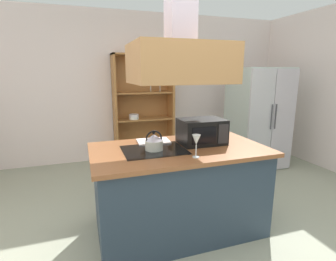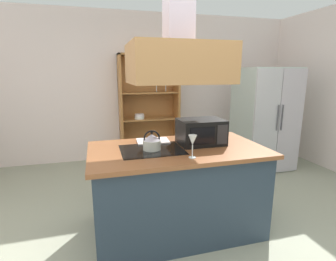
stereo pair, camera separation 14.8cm
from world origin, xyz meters
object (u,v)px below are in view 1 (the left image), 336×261
object	(u,v)px
dish_cabinet	(143,114)
cutting_board	(153,141)
refrigerator	(258,118)
kettle	(154,142)
wine_glass_on_counter	(196,141)
microwave	(202,131)

from	to	relation	value
dish_cabinet	cutting_board	xyz separation A→B (m)	(-0.38, -2.10, 0.05)
refrigerator	kettle	world-z (taller)	refrigerator
dish_cabinet	kettle	distance (m)	2.43
wine_glass_on_counter	cutting_board	bearing A→B (deg)	109.91
refrigerator	wine_glass_on_counter	xyz separation A→B (m)	(-1.96, -1.71, 0.20)
microwave	wine_glass_on_counter	bearing A→B (deg)	-121.52
kettle	wine_glass_on_counter	distance (m)	0.44
dish_cabinet	kettle	xyz separation A→B (m)	(-0.45, -2.39, 0.12)
kettle	cutting_board	distance (m)	0.30
kettle	dish_cabinet	bearing A→B (deg)	79.35
cutting_board	wine_glass_on_counter	size ratio (longest dim) A/B	1.65
refrigerator	wine_glass_on_counter	world-z (taller)	refrigerator
dish_cabinet	microwave	world-z (taller)	dish_cabinet
refrigerator	microwave	distance (m)	2.17
wine_glass_on_counter	kettle	bearing A→B (deg)	132.00
dish_cabinet	microwave	distance (m)	2.32
cutting_board	wine_glass_on_counter	bearing A→B (deg)	-70.09
refrigerator	dish_cabinet	world-z (taller)	dish_cabinet
wine_glass_on_counter	refrigerator	bearing A→B (deg)	41.17
refrigerator	dish_cabinet	bearing A→B (deg)	151.08
refrigerator	cutting_board	xyz separation A→B (m)	(-2.18, -1.10, 0.06)
microwave	dish_cabinet	bearing A→B (deg)	92.27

